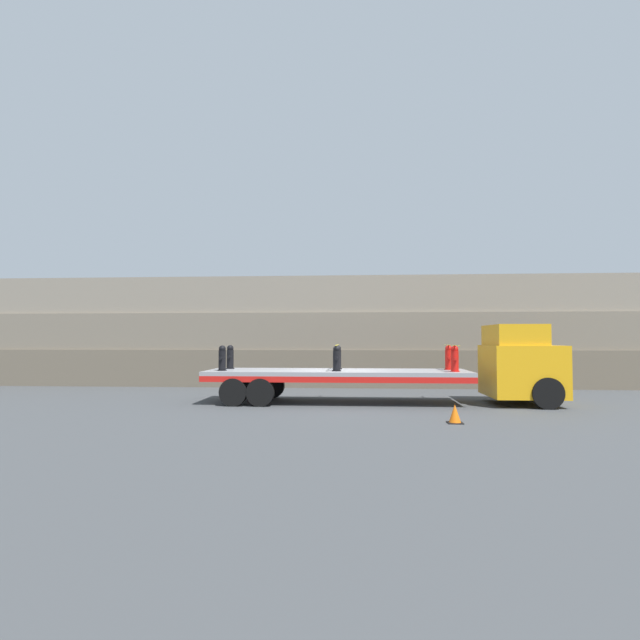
{
  "coord_description": "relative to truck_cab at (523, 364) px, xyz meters",
  "views": [
    {
      "loc": [
        0.66,
        -17.9,
        2.25
      ],
      "look_at": [
        -0.62,
        0.0,
        2.96
      ],
      "focal_mm": 28.0,
      "sensor_mm": 36.0,
      "label": 1
    }
  ],
  "objects": [
    {
      "name": "fire_hydrant_black_near_1",
      "position": [
        -6.5,
        -0.56,
        0.19
      ],
      "size": [
        0.32,
        0.5,
        0.89
      ],
      "color": "black",
      "rests_on": "flatbed_trailer"
    },
    {
      "name": "cargo_strap_middle",
      "position": [
        -2.46,
        0.0,
        0.65
      ],
      "size": [
        0.05,
        2.75,
        0.01
      ],
      "color": "yellow",
      "rests_on": "fire_hydrant_red_near_2"
    },
    {
      "name": "fire_hydrant_red_near_2",
      "position": [
        -2.46,
        -0.56,
        0.19
      ],
      "size": [
        0.32,
        0.5,
        0.89
      ],
      "color": "red",
      "rests_on": "flatbed_trailer"
    },
    {
      "name": "fire_hydrant_black_far_0",
      "position": [
        -10.54,
        0.56,
        0.19
      ],
      "size": [
        0.32,
        0.5,
        0.89
      ],
      "color": "black",
      "rests_on": "flatbed_trailer"
    },
    {
      "name": "ground_plane",
      "position": [
        -6.5,
        0.0,
        -1.4
      ],
      "size": [
        120.0,
        120.0,
        0.0
      ],
      "primitive_type": "plane",
      "color": "#3F4244"
    },
    {
      "name": "rock_cliff",
      "position": [
        -6.5,
        6.93,
        1.24
      ],
      "size": [
        60.0,
        3.3,
        5.3
      ],
      "color": "#665B4C",
      "rests_on": "ground_plane"
    },
    {
      "name": "cargo_strap_rear",
      "position": [
        -6.5,
        0.0,
        0.65
      ],
      "size": [
        0.05,
        2.75,
        0.01
      ],
      "color": "yellow",
      "rests_on": "fire_hydrant_black_near_1"
    },
    {
      "name": "fire_hydrant_red_far_2",
      "position": [
        -2.46,
        0.56,
        0.19
      ],
      "size": [
        0.32,
        0.5,
        0.89
      ],
      "color": "red",
      "rests_on": "flatbed_trailer"
    },
    {
      "name": "fire_hydrant_black_near_0",
      "position": [
        -10.54,
        -0.56,
        0.19
      ],
      "size": [
        0.32,
        0.5,
        0.89
      ],
      "color": "black",
      "rests_on": "flatbed_trailer"
    },
    {
      "name": "truck_cab",
      "position": [
        0.0,
        0.0,
        0.0
      ],
      "size": [
        2.39,
        2.69,
        2.77
      ],
      "color": "orange",
      "rests_on": "ground_plane"
    },
    {
      "name": "traffic_cone",
      "position": [
        -3.17,
        -4.16,
        -1.16
      ],
      "size": [
        0.41,
        0.41,
        0.51
      ],
      "color": "black",
      "rests_on": "ground_plane"
    },
    {
      "name": "flatbed_trailer",
      "position": [
        -7.18,
        0.0,
        -0.47
      ],
      "size": [
        9.28,
        2.65,
        1.16
      ],
      "color": "gray",
      "rests_on": "ground_plane"
    },
    {
      "name": "fire_hydrant_black_far_1",
      "position": [
        -6.5,
        0.56,
        0.19
      ],
      "size": [
        0.32,
        0.5,
        0.89
      ],
      "color": "black",
      "rests_on": "flatbed_trailer"
    }
  ]
}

